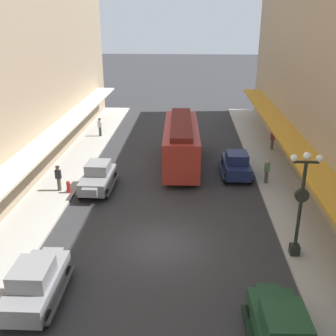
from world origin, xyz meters
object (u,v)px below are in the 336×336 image
Objects in this scene: pedestrian_3 at (100,127)px; parked_car_3 at (236,164)px; pedestrian_0 at (272,139)px; pedestrian_1 at (59,178)px; parked_car_1 at (98,177)px; streetcar at (181,141)px; parked_car_2 at (36,282)px; parked_car_0 at (282,330)px; pedestrian_2 at (267,171)px; fire_hydrant at (68,187)px; lamp_post_with_clock at (301,201)px.

parked_car_3 is at bearing -37.21° from pedestrian_3.
pedestrian_1 is (-15.36, -9.19, 0.00)m from pedestrian_0.
parked_car_1 is 0.44× the size of streetcar.
parked_car_2 is at bearing -84.16° from pedestrian_3.
pedestrian_1 is (-2.35, 10.35, 0.07)m from parked_car_2.
parked_car_0 is 14.54m from pedestrian_2.
parked_car_3 is at bearing 16.12° from pedestrian_1.
pedestrian_1 is at bearing 155.36° from fire_hydrant.
fire_hydrant is 0.50× the size of pedestrian_2.
pedestrian_1 reaches higher than fire_hydrant.
lamp_post_with_clock reaches higher than pedestrian_0.
parked_car_1 is 7.27m from streetcar.
pedestrian_0 and pedestrian_3 have the same top height.
pedestrian_2 is (-1.75, -7.21, -0.02)m from pedestrian_0.
pedestrian_3 is (-13.41, 18.84, -1.97)m from lamp_post_with_clock.
fire_hydrant is 0.49× the size of pedestrian_1.
pedestrian_2 is (0.15, 8.56, -2.00)m from lamp_post_with_clock.
pedestrian_1 is 13.75m from pedestrian_2.
parked_car_1 is at bearing -137.45° from streetcar.
parked_car_2 and parked_car_3 have the same top height.
parked_car_0 reaches higher than fire_hydrant.
pedestrian_0 is at bearing 26.36° from streetcar.
pedestrian_1 is at bearing 102.81° from parked_car_2.
parked_car_1 is at bearing -162.96° from parked_car_3.
fire_hydrant is at bearing -86.99° from pedestrian_3.
parked_car_3 is (0.14, 15.81, 0.00)m from parked_car_0.
parked_car_1 is 0.83× the size of lamp_post_with_clock.
parked_car_2 is 16.69m from pedestrian_2.
parked_car_0 is 16.97m from pedestrian_1.
parked_car_2 is 2.56× the size of pedestrian_1.
lamp_post_with_clock reaches higher than pedestrian_1.
pedestrian_0 and pedestrian_1 have the same top height.
pedestrian_1 is at bearing -163.88° from parked_car_3.
parked_car_3 is 0.44× the size of streetcar.
pedestrian_3 is (0.04, 12.25, 0.00)m from pedestrian_1.
fire_hydrant is at bearing -161.40° from parked_car_3.
streetcar reaches higher than pedestrian_2.
parked_car_1 is at bearing -172.70° from pedestrian_2.
parked_car_2 reaches higher than fire_hydrant.
lamp_post_with_clock is 6.29× the size of fire_hydrant.
streetcar is 11.78× the size of fire_hydrant.
streetcar is at bearing -41.55° from pedestrian_3.
parked_car_2 is 1.00× the size of parked_car_3.
parked_car_3 is 6.85m from pedestrian_0.
parked_car_2 reaches higher than pedestrian_2.
pedestrian_2 is (13.60, 1.97, -0.02)m from pedestrian_1.
pedestrian_1 is (-2.44, -0.54, 0.07)m from parked_car_1.
pedestrian_0 is at bearing 83.11° from lamp_post_with_clock.
streetcar is at bearing 39.15° from fire_hydrant.
fire_hydrant is at bearing -147.03° from pedestrian_0.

